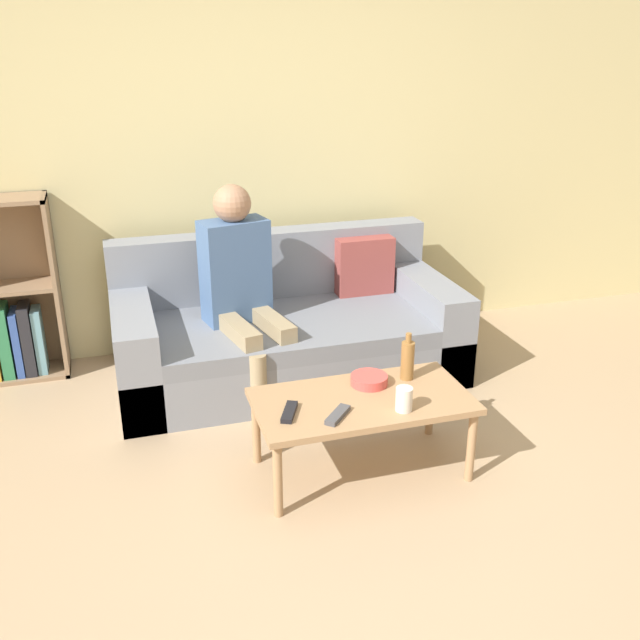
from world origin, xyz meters
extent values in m
plane|color=tan|center=(0.00, 0.00, 0.00)|extent=(22.00, 22.00, 0.00)
cube|color=beige|center=(0.00, 2.33, 1.30)|extent=(12.00, 0.06, 2.60)
cube|color=gray|center=(0.09, 1.69, 0.14)|extent=(1.98, 0.97, 0.28)
cube|color=slate|center=(0.09, 1.60, 0.33)|extent=(1.54, 0.79, 0.10)
cube|color=gray|center=(0.09, 2.09, 0.59)|extent=(1.98, 0.18, 0.41)
cube|color=gray|center=(-0.79, 1.69, 0.27)|extent=(0.22, 0.97, 0.54)
cube|color=gray|center=(0.97, 1.69, 0.27)|extent=(0.22, 0.97, 0.54)
cube|color=#93423D|center=(0.66, 1.94, 0.56)|extent=(0.36, 0.12, 0.36)
cube|color=#8E7051|center=(-1.19, 2.15, 0.54)|extent=(0.02, 0.28, 1.08)
cube|color=#8E7051|center=(-1.48, 2.28, 0.54)|extent=(0.60, 0.02, 1.08)
cube|color=#8E7051|center=(-1.48, 2.15, 0.01)|extent=(0.60, 0.28, 0.02)
cube|color=#8E7051|center=(-1.48, 2.15, 0.56)|extent=(0.55, 0.28, 0.02)
cube|color=#2D7A4C|center=(-1.51, 2.14, 0.24)|extent=(0.06, 0.20, 0.43)
cube|color=#33519E|center=(-1.45, 2.14, 0.22)|extent=(0.04, 0.20, 0.40)
cube|color=#232328|center=(-1.39, 2.14, 0.24)|extent=(0.06, 0.20, 0.43)
cube|color=#6699A8|center=(-1.32, 2.14, 0.22)|extent=(0.05, 0.16, 0.40)
cylinder|color=#A87F56|center=(-0.29, 0.39, 0.18)|extent=(0.04, 0.04, 0.35)
cylinder|color=#A87F56|center=(0.61, 0.39, 0.18)|extent=(0.04, 0.04, 0.35)
cylinder|color=#A87F56|center=(-0.29, 0.83, 0.18)|extent=(0.04, 0.04, 0.35)
cylinder|color=#A87F56|center=(0.61, 0.83, 0.18)|extent=(0.04, 0.04, 0.35)
cube|color=#A87F56|center=(0.16, 0.61, 0.37)|extent=(0.98, 0.51, 0.03)
cylinder|color=#9E8966|center=(-0.19, 1.21, 0.19)|extent=(0.11, 0.11, 0.38)
cylinder|color=#9E8966|center=(0.00, 1.26, 0.19)|extent=(0.11, 0.11, 0.38)
cube|color=#9E8966|center=(-0.25, 1.46, 0.43)|extent=(0.19, 0.44, 0.09)
cube|color=#9E8966|center=(-0.05, 1.50, 0.43)|extent=(0.19, 0.44, 0.09)
cube|color=#476693|center=(-0.20, 1.73, 0.67)|extent=(0.40, 0.27, 0.58)
sphere|color=#A87A5B|center=(-0.20, 1.73, 1.06)|extent=(0.21, 0.21, 0.21)
cylinder|color=silver|center=(0.30, 0.45, 0.44)|extent=(0.08, 0.08, 0.11)
cube|color=black|center=(-0.19, 0.56, 0.40)|extent=(0.11, 0.17, 0.02)
cube|color=#47474C|center=(0.00, 0.48, 0.40)|extent=(0.15, 0.16, 0.02)
cylinder|color=#DB4C47|center=(0.24, 0.73, 0.41)|extent=(0.18, 0.18, 0.05)
cylinder|color=olive|center=(0.43, 0.74, 0.48)|extent=(0.06, 0.06, 0.19)
cylinder|color=olive|center=(0.43, 0.74, 0.60)|extent=(0.03, 0.03, 0.05)
camera|label=1|loc=(-0.85, -2.07, 1.92)|focal=40.00mm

